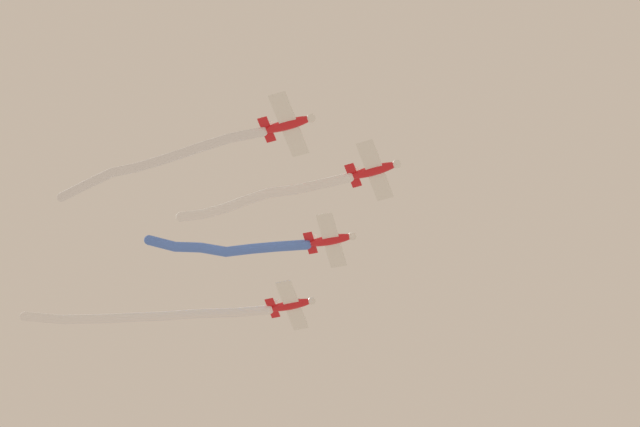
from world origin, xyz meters
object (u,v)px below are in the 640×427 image
airplane_lead (375,170)px  airplane_right_wing (289,124)px  airplane_left_wing (331,240)px  airplane_slot (292,305)px

airplane_lead → airplane_right_wing: bearing=-129.7°
airplane_left_wing → airplane_right_wing: 12.71m
airplane_left_wing → airplane_right_wing: (-4.37, -11.93, 0.30)m
airplane_left_wing → airplane_slot: bearing=128.4°
airplane_right_wing → airplane_slot: (1.18, 19.86, -0.60)m
airplane_lead → airplane_left_wing: same height
airplane_lead → airplane_slot: (-6.37, 15.86, -0.30)m
airplane_lead → airplane_slot: airplane_lead is taller
airplane_right_wing → airplane_slot: 19.90m
airplane_left_wing → airplane_right_wing: size_ratio=1.01×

